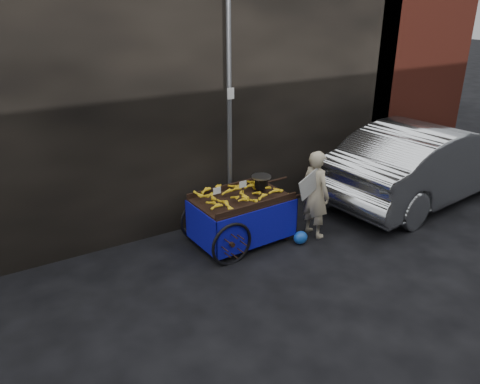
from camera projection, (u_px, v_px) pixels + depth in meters
ground at (255, 261)px, 7.39m from camera, size 80.00×80.00×0.00m
building_wall at (198, 76)px, 8.65m from camera, size 13.50×2.00×5.00m
street_pole at (229, 117)px, 7.78m from camera, size 0.12×0.10×4.00m
banana_cart at (239, 203)px, 7.69m from camera, size 2.18×1.12×1.16m
vendor at (316, 194)px, 7.91m from camera, size 0.73×0.59×1.53m
plastic_bag at (301, 238)px, 7.85m from camera, size 0.25×0.20×0.23m
parked_car at (428, 161)px, 9.42m from camera, size 4.93×2.14×1.58m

